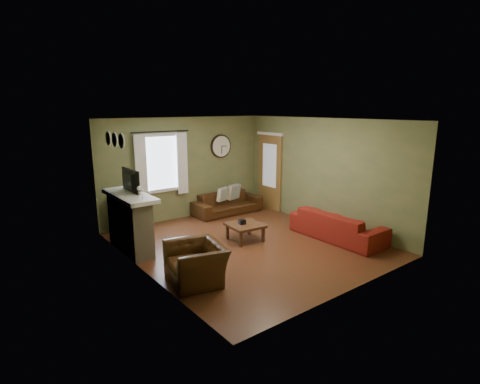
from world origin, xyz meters
TOP-DOWN VIEW (x-y plane):
  - floor at (0.00, 0.00)m, footprint 4.60×5.20m
  - ceiling at (0.00, 0.00)m, footprint 4.60×5.20m
  - wall_left at (-2.30, 0.00)m, footprint 0.00×5.20m
  - wall_right at (2.30, 0.00)m, footprint 0.00×5.20m
  - wall_back at (0.00, 2.60)m, footprint 4.60×0.00m
  - wall_front at (0.00, -2.60)m, footprint 4.60×0.00m
  - fireplace at (-2.10, 1.15)m, footprint 0.40×1.40m
  - firebox at (-1.91, 1.15)m, footprint 0.04×0.60m
  - mantel at (-2.07, 1.15)m, footprint 0.58×1.60m
  - tv at (-2.05, 1.30)m, footprint 0.08×0.60m
  - tv_screen at (-1.97, 1.30)m, footprint 0.02×0.62m
  - medallion_left at (-2.28, 0.80)m, footprint 0.28×0.28m
  - medallion_mid at (-2.28, 1.15)m, footprint 0.28×0.28m
  - medallion_right at (-2.28, 1.50)m, footprint 0.28×0.28m
  - window_pane at (-0.70, 2.58)m, footprint 1.00×0.02m
  - curtain_rod at (-0.70, 2.48)m, footprint 0.03×0.03m
  - curtain_left at (-1.25, 2.48)m, footprint 0.28×0.04m
  - curtain_right at (-0.15, 2.48)m, footprint 0.28×0.04m
  - wall_clock at (1.10, 2.55)m, footprint 0.64×0.06m
  - door at (2.27, 1.85)m, footprint 0.05×0.90m
  - bookshelf at (-1.63, 2.42)m, footprint 0.74×0.32m
  - book at (-1.68, 2.51)m, footprint 0.22×0.25m
  - sofa_brown at (1.05, 2.20)m, footprint 1.93×0.75m
  - pillow_left at (0.90, 2.21)m, footprint 0.37×0.21m
  - pillow_right at (1.31, 2.25)m, footprint 0.42×0.22m
  - sofa_red at (1.78, -0.93)m, footprint 0.83×2.13m
  - armchair at (-1.76, -0.83)m, footprint 1.04×1.14m
  - coffee_table at (0.09, 0.21)m, footprint 0.77×0.77m
  - tissue_box at (0.04, 0.25)m, footprint 0.16×0.16m
  - wine_glass_a at (-2.05, 0.56)m, footprint 0.07×0.07m
  - wine_glass_b at (-2.05, 0.70)m, footprint 0.08×0.08m

SIDE VIEW (x-z plane):
  - floor at x=0.00m, z-range 0.00..0.00m
  - coffee_table at x=0.09m, z-range 0.00..0.38m
  - sofa_brown at x=1.05m, z-range 0.00..0.56m
  - firebox at x=-1.91m, z-range 0.02..0.57m
  - sofa_red at x=1.78m, z-range 0.00..0.62m
  - armchair at x=-1.76m, z-range 0.00..0.64m
  - tissue_box at x=0.04m, z-range 0.35..0.45m
  - bookshelf at x=-1.63m, z-range 0.00..0.88m
  - fireplace at x=-2.10m, z-range 0.00..1.10m
  - pillow_left at x=0.90m, z-range 0.37..0.73m
  - pillow_right at x=1.31m, z-range 0.35..0.75m
  - book at x=-1.68m, z-range 0.95..0.97m
  - door at x=2.27m, z-range 0.00..2.10m
  - mantel at x=-2.07m, z-range 1.10..1.18m
  - wine_glass_a at x=-2.05m, z-range 1.18..1.37m
  - wine_glass_b at x=-2.05m, z-range 1.18..1.40m
  - wall_left at x=-2.30m, z-range 0.00..2.60m
  - wall_right at x=2.30m, z-range 0.00..2.60m
  - wall_back at x=0.00m, z-range 0.00..2.60m
  - wall_front at x=0.00m, z-range 0.00..2.60m
  - tv at x=-2.05m, z-range 1.18..1.53m
  - tv_screen at x=-1.97m, z-range 1.23..1.59m
  - curtain_left at x=-1.25m, z-range 0.67..2.23m
  - curtain_right at x=-0.15m, z-range 0.67..2.23m
  - window_pane at x=-0.70m, z-range 0.85..2.15m
  - wall_clock at x=1.10m, z-range 1.48..2.12m
  - medallion_left at x=-2.28m, z-range 2.24..2.26m
  - medallion_mid at x=-2.28m, z-range 2.24..2.26m
  - medallion_right at x=-2.28m, z-range 2.24..2.26m
  - curtain_rod at x=-0.70m, z-range 1.52..3.02m
  - ceiling at x=0.00m, z-range 2.60..2.60m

